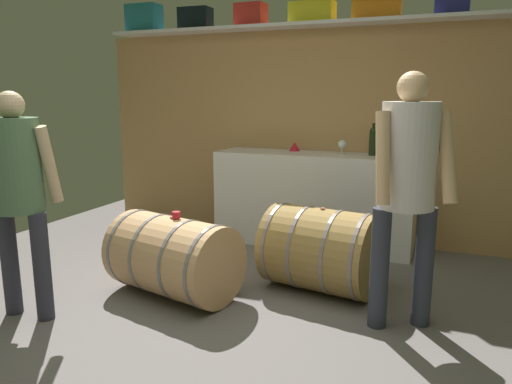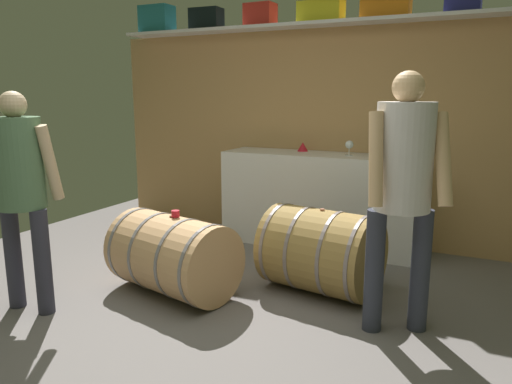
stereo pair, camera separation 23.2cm
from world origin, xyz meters
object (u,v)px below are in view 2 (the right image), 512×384
object	(u,v)px
winemaker_pouring	(21,180)
work_cabinet	(320,200)
toolcase_black	(206,19)
red_funnel	(303,147)
wine_glass	(349,145)
toolcase_yellow	(321,12)
wine_barrel_near	(173,255)
visitor_tasting	(403,177)
toolcase_orange	(386,3)
toolcase_red	(260,15)
wine_barrel_far	(321,251)
wine_bottle_dark	(381,141)
toolcase_teal	(157,20)
tasting_cup	(175,214)

from	to	relation	value
winemaker_pouring	work_cabinet	bearing A→B (deg)	56.45
toolcase_black	red_funnel	size ratio (longest dim) A/B	3.05
toolcase_black	wine_glass	size ratio (longest dim) A/B	2.36
toolcase_yellow	wine_barrel_near	xyz separation A→B (m)	(-0.52, -1.80, -1.97)
work_cabinet	visitor_tasting	bearing A→B (deg)	-55.89
toolcase_orange	wine_barrel_near	xyz separation A→B (m)	(-1.14, -1.80, -2.01)
work_cabinet	wine_glass	bearing A→B (deg)	-0.36
toolcase_red	wine_barrel_far	size ratio (longest dim) A/B	0.33
toolcase_yellow	wine_bottle_dark	distance (m)	1.38
wine_bottle_dark	wine_glass	world-z (taller)	wine_bottle_dark
toolcase_orange	wine_glass	distance (m)	1.32
toolcase_teal	red_funnel	distance (m)	2.24
toolcase_yellow	wine_barrel_far	xyz separation A→B (m)	(0.48, -1.28, -1.95)
work_cabinet	visitor_tasting	distance (m)	1.89
work_cabinet	wine_barrel_far	size ratio (longest dim) A/B	2.13
toolcase_teal	wine_barrel_near	distance (m)	3.05
toolcase_orange	winemaker_pouring	distance (m)	3.40
wine_glass	winemaker_pouring	bearing A→B (deg)	-125.32
wine_barrel_near	winemaker_pouring	size ratio (longest dim) A/B	0.69
wine_bottle_dark	wine_barrel_near	size ratio (longest dim) A/B	0.29
red_funnel	winemaker_pouring	size ratio (longest dim) A/B	0.07
toolcase_red	wine_barrel_near	bearing A→B (deg)	-83.91
tasting_cup	winemaker_pouring	bearing A→B (deg)	-138.55
toolcase_orange	winemaker_pouring	world-z (taller)	toolcase_orange
tasting_cup	visitor_tasting	bearing A→B (deg)	4.45
wine_glass	toolcase_yellow	bearing A→B (deg)	155.17
toolcase_red	toolcase_black	bearing A→B (deg)	-177.81
wine_bottle_dark	wine_barrel_far	xyz separation A→B (m)	(-0.17, -1.17, -0.74)
toolcase_teal	visitor_tasting	distance (m)	3.72
work_cabinet	winemaker_pouring	distance (m)	2.72
work_cabinet	wine_glass	distance (m)	0.62
wine_bottle_dark	toolcase_teal	bearing A→B (deg)	177.63
wine_bottle_dark	tasting_cup	bearing A→B (deg)	-124.07
toolcase_orange	visitor_tasting	xyz separation A→B (m)	(0.50, -1.67, -1.31)
toolcase_red	wine_bottle_dark	bearing A→B (deg)	-2.52
toolcase_orange	wine_barrel_far	world-z (taller)	toolcase_orange
toolcase_teal	toolcase_yellow	distance (m)	1.93
wine_glass	wine_barrel_near	bearing A→B (deg)	-118.87
toolcase_red	tasting_cup	xyz separation A→B (m)	(0.16, -1.80, -1.66)
wine_barrel_near	wine_barrel_far	bearing A→B (deg)	40.56
toolcase_black	tasting_cup	size ratio (longest dim) A/B	5.58
toolcase_teal	wine_bottle_dark	xyz separation A→B (m)	(2.59, -0.11, -1.25)
wine_bottle_dark	toolcase_black	bearing A→B (deg)	176.84
toolcase_orange	wine_bottle_dark	xyz separation A→B (m)	(0.04, -0.11, -1.24)
visitor_tasting	toolcase_red	bearing A→B (deg)	-70.53
toolcase_orange	tasting_cup	distance (m)	2.70
wine_glass	red_funnel	world-z (taller)	wine_glass
toolcase_orange	wine_barrel_near	size ratio (longest dim) A/B	0.41
toolcase_orange	wine_glass	size ratio (longest dim) A/B	3.00
wine_barrel_near	tasting_cup	size ratio (longest dim) A/B	17.40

